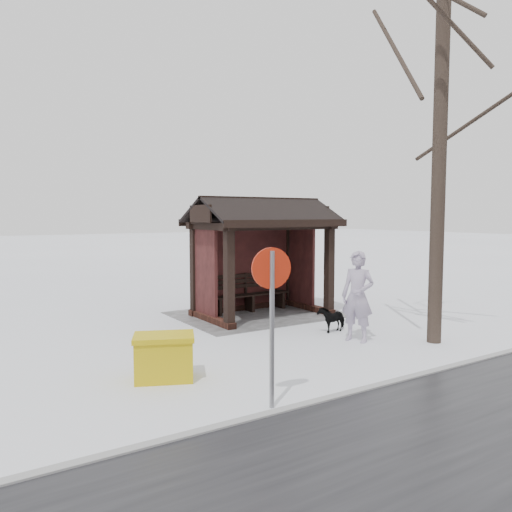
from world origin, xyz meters
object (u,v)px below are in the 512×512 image
at_px(bus_shelter, 259,233).
at_px(pedestrian, 358,296).
at_px(tree_near, 443,36).
at_px(dog, 332,319).
at_px(road_sign, 271,292).
at_px(grit_bin, 164,357).

relative_size(bus_shelter, pedestrian, 1.90).
xyz_separation_m(tree_near, dog, (1.14, -1.88, -5.86)).
distance_m(dog, road_sign, 4.91).
bearing_deg(road_sign, tree_near, -154.68).
xyz_separation_m(bus_shelter, road_sign, (3.33, 5.44, -0.57)).
bearing_deg(pedestrian, dog, 147.67).
bearing_deg(tree_near, dog, -58.75).
bearing_deg(grit_bin, dog, -142.66).
height_order(dog, road_sign, road_sign).
distance_m(pedestrian, dog, 1.17).
bearing_deg(tree_near, grit_bin, -8.03).
bearing_deg(road_sign, pedestrian, -137.84).
xyz_separation_m(bus_shelter, dog, (-0.36, 2.48, -1.87)).
relative_size(tree_near, grit_bin, 7.98).
bearing_deg(road_sign, bus_shelter, -108.77).
height_order(pedestrian, dog, pedestrian).
relative_size(bus_shelter, dog, 5.20).
bearing_deg(grit_bin, pedestrian, -154.63).
relative_size(bus_shelter, road_sign, 1.64).
bearing_deg(bus_shelter, pedestrian, 93.53).
height_order(tree_near, dog, tree_near).
height_order(dog, grit_bin, grit_bin).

